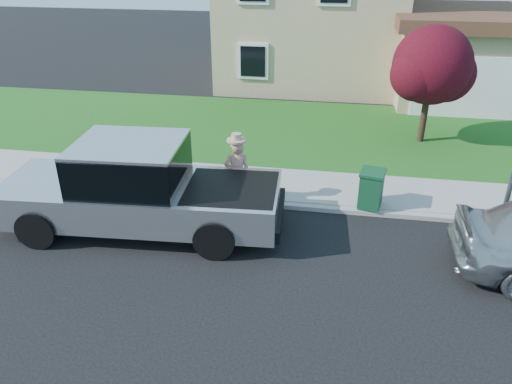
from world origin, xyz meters
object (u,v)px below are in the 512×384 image
(pickup_truck, at_px, (139,190))
(trash_bin, at_px, (371,188))
(ornamental_tree, at_px, (433,69))
(woman, at_px, (237,173))

(pickup_truck, distance_m, trash_bin, 5.70)
(pickup_truck, relative_size, ornamental_tree, 1.78)
(woman, relative_size, trash_bin, 2.08)
(pickup_truck, relative_size, woman, 3.38)
(pickup_truck, xyz_separation_m, woman, (2.04, 1.44, -0.07))
(pickup_truck, height_order, ornamental_tree, ornamental_tree)
(pickup_truck, height_order, woman, pickup_truck)
(pickup_truck, xyz_separation_m, ornamental_tree, (7.32, 6.80, 1.51))
(trash_bin, bearing_deg, pickup_truck, -150.42)
(pickup_truck, distance_m, ornamental_tree, 10.10)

